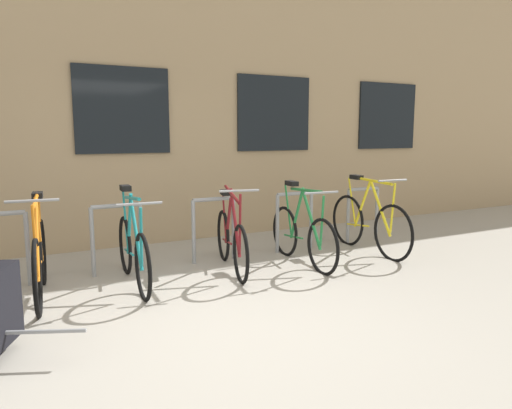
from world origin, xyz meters
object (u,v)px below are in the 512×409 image
object	(u,v)px
bicycle_maroon	(231,239)
bicycle_orange	(40,258)
bicycle_green	(302,234)
bicycle_teal	(133,250)
bicycle_yellow	(369,223)

from	to	relation	value
bicycle_maroon	bicycle_orange	world-z (taller)	bicycle_orange
bicycle_green	bicycle_teal	bearing A→B (deg)	176.33
bicycle_yellow	bicycle_orange	xyz separation A→B (m)	(-4.10, 0.07, -0.01)
bicycle_green	bicycle_orange	bearing A→B (deg)	176.92
bicycle_green	bicycle_teal	xyz separation A→B (m)	(-2.06, 0.13, 0.01)
bicycle_maroon	bicycle_yellow	size ratio (longest dim) A/B	0.93
bicycle_maroon	bicycle_green	world-z (taller)	bicycle_maroon
bicycle_maroon	bicycle_teal	world-z (taller)	bicycle_teal
bicycle_teal	bicycle_green	bearing A→B (deg)	-3.67
bicycle_maroon	bicycle_yellow	distance (m)	2.03
bicycle_teal	bicycle_yellow	bearing A→B (deg)	-0.83
bicycle_maroon	bicycle_yellow	xyz separation A→B (m)	(2.03, -0.07, 0.03)
bicycle_yellow	bicycle_green	world-z (taller)	bicycle_yellow
bicycle_orange	bicycle_teal	world-z (taller)	bicycle_teal
bicycle_maroon	bicycle_green	distance (m)	0.91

